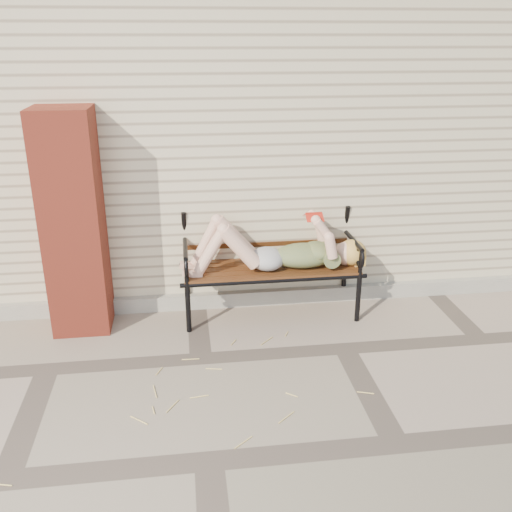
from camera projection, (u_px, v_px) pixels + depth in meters
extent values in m
plane|color=gray|center=(345.00, 349.00, 4.96)|extent=(80.00, 80.00, 0.00)
cube|color=beige|center=(286.00, 124.00, 7.18)|extent=(8.00, 4.00, 3.00)
cube|color=#A8A498|center=(319.00, 294.00, 5.83)|extent=(8.00, 0.10, 0.15)
cube|color=#A53625|center=(74.00, 224.00, 5.00)|extent=(0.50, 0.50, 2.00)
cylinder|color=black|center=(188.00, 308.00, 5.16)|extent=(0.05, 0.05, 0.48)
cylinder|color=black|center=(187.00, 286.00, 5.61)|extent=(0.05, 0.05, 0.48)
cylinder|color=black|center=(358.00, 298.00, 5.35)|extent=(0.05, 0.05, 0.48)
cylinder|color=black|center=(344.00, 277.00, 5.80)|extent=(0.05, 0.05, 0.48)
cube|color=#512F15|center=(271.00, 268.00, 5.39)|extent=(1.63, 0.53, 0.03)
cylinder|color=black|center=(275.00, 281.00, 5.18)|extent=(1.72, 0.04, 0.04)
cylinder|color=black|center=(267.00, 261.00, 5.62)|extent=(1.72, 0.04, 0.04)
torus|color=black|center=(266.00, 203.00, 5.53)|extent=(0.30, 0.04, 0.30)
ellipsoid|color=#0B394E|center=(303.00, 255.00, 5.35)|extent=(0.58, 0.33, 0.23)
ellipsoid|color=#0B394E|center=(317.00, 251.00, 5.35)|extent=(0.28, 0.32, 0.17)
ellipsoid|color=#9D9EA2|center=(267.00, 259.00, 5.32)|extent=(0.32, 0.37, 0.20)
sphere|color=beige|center=(347.00, 253.00, 5.40)|extent=(0.24, 0.24, 0.24)
ellipsoid|color=#DFAB54|center=(352.00, 252.00, 5.41)|extent=(0.27, 0.27, 0.25)
cube|color=#B22214|center=(314.00, 213.00, 5.21)|extent=(0.15, 0.02, 0.02)
cube|color=white|center=(315.00, 218.00, 5.18)|extent=(0.15, 0.09, 0.05)
cube|color=white|center=(313.00, 215.00, 5.27)|extent=(0.15, 0.09, 0.05)
cube|color=#B22214|center=(315.00, 218.00, 5.18)|extent=(0.16, 0.10, 0.06)
cube|color=#B22214|center=(312.00, 214.00, 5.27)|extent=(0.16, 0.10, 0.06)
cylinder|color=#DEC06C|center=(133.00, 366.00, 4.69)|extent=(0.09, 0.07, 0.01)
cylinder|color=#DEC06C|center=(380.00, 419.00, 4.05)|extent=(0.04, 0.12, 0.01)
cylinder|color=#DEC06C|center=(288.00, 348.00, 4.95)|extent=(0.10, 0.01, 0.01)
cylinder|color=#DEC06C|center=(143.00, 405.00, 4.19)|extent=(0.15, 0.11, 0.01)
cylinder|color=#DEC06C|center=(117.00, 376.00, 4.54)|extent=(0.06, 0.14, 0.01)
cylinder|color=#DEC06C|center=(233.00, 355.00, 4.84)|extent=(0.10, 0.12, 0.01)
cylinder|color=#DEC06C|center=(359.00, 367.00, 4.67)|extent=(0.05, 0.17, 0.01)
cylinder|color=#DEC06C|center=(109.00, 426.00, 3.97)|extent=(0.10, 0.07, 0.01)
cylinder|color=#DEC06C|center=(225.00, 447.00, 3.77)|extent=(0.15, 0.02, 0.01)
cylinder|color=#DEC06C|center=(377.00, 375.00, 4.56)|extent=(0.02, 0.10, 0.01)
cylinder|color=#DEC06C|center=(196.00, 417.00, 4.06)|extent=(0.16, 0.02, 0.01)
cylinder|color=#DEC06C|center=(319.00, 340.00, 5.08)|extent=(0.14, 0.02, 0.01)
cylinder|color=#DEC06C|center=(334.00, 416.00, 4.07)|extent=(0.07, 0.09, 0.01)
cylinder|color=#DEC06C|center=(254.00, 355.00, 4.85)|extent=(0.12, 0.08, 0.01)
cylinder|color=#DEC06C|center=(391.00, 390.00, 4.37)|extent=(0.14, 0.10, 0.01)
cylinder|color=#DEC06C|center=(184.00, 359.00, 4.78)|extent=(0.17, 0.02, 0.01)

